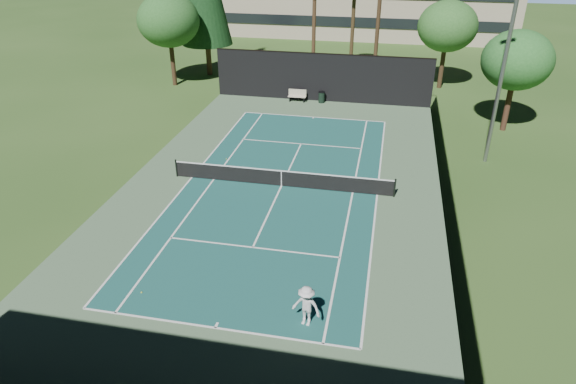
% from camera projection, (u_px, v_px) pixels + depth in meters
% --- Properties ---
extents(ground, '(160.00, 160.00, 0.00)m').
position_uv_depth(ground, '(281.00, 186.00, 29.66)').
color(ground, '#30531F').
rests_on(ground, ground).
extents(apron_slab, '(18.00, 32.00, 0.01)m').
position_uv_depth(apron_slab, '(281.00, 186.00, 29.66)').
color(apron_slab, '#51714F').
rests_on(apron_slab, ground).
extents(court_surface, '(10.97, 23.77, 0.01)m').
position_uv_depth(court_surface, '(281.00, 186.00, 29.66)').
color(court_surface, '#1A534E').
rests_on(court_surface, ground).
extents(court_lines, '(11.07, 23.87, 0.01)m').
position_uv_depth(court_lines, '(281.00, 186.00, 29.65)').
color(court_lines, white).
rests_on(court_lines, ground).
extents(tennis_net, '(12.90, 0.10, 1.10)m').
position_uv_depth(tennis_net, '(281.00, 178.00, 29.40)').
color(tennis_net, black).
rests_on(tennis_net, ground).
extents(fence, '(18.04, 32.05, 4.03)m').
position_uv_depth(fence, '(281.00, 154.00, 28.77)').
color(fence, black).
rests_on(fence, ground).
extents(player, '(1.24, 0.89, 1.74)m').
position_uv_depth(player, '(306.00, 306.00, 19.20)').
color(player, silver).
rests_on(player, ground).
extents(tennis_ball_a, '(0.07, 0.07, 0.07)m').
position_uv_depth(tennis_ball_a, '(142.00, 292.00, 21.20)').
color(tennis_ball_a, yellow).
rests_on(tennis_ball_a, ground).
extents(tennis_ball_b, '(0.06, 0.06, 0.06)m').
position_uv_depth(tennis_ball_b, '(263.00, 178.00, 30.52)').
color(tennis_ball_b, '#D6F036').
rests_on(tennis_ball_b, ground).
extents(tennis_ball_c, '(0.07, 0.07, 0.07)m').
position_uv_depth(tennis_ball_c, '(276.00, 172.00, 31.29)').
color(tennis_ball_c, yellow).
rests_on(tennis_ball_c, ground).
extents(tennis_ball_d, '(0.07, 0.07, 0.07)m').
position_uv_depth(tennis_ball_d, '(226.00, 159.00, 32.94)').
color(tennis_ball_d, '#C4D430').
rests_on(tennis_ball_d, ground).
extents(park_bench, '(1.50, 0.45, 1.02)m').
position_uv_depth(park_bench, '(297.00, 95.00, 43.11)').
color(park_bench, beige).
rests_on(park_bench, ground).
extents(trash_bin, '(0.56, 0.56, 0.95)m').
position_uv_depth(trash_bin, '(322.00, 97.00, 42.87)').
color(trash_bin, black).
rests_on(trash_bin, ground).
extents(decid_tree_a, '(5.12, 5.12, 7.62)m').
position_uv_depth(decid_tree_a, '(448.00, 26.00, 44.34)').
color(decid_tree_a, '#402D1B').
rests_on(decid_tree_a, ground).
extents(decid_tree_b, '(4.80, 4.80, 7.14)m').
position_uv_depth(decid_tree_b, '(517.00, 60.00, 35.16)').
color(decid_tree_b, '#4E3021').
rests_on(decid_tree_b, ground).
extents(decid_tree_c, '(5.44, 5.44, 8.09)m').
position_uv_depth(decid_tree_c, '(168.00, 20.00, 44.96)').
color(decid_tree_c, '#442E1D').
rests_on(decid_tree_c, ground).
extents(campus_building, '(40.50, 12.50, 8.30)m').
position_uv_depth(campus_building, '(355.00, 0.00, 67.40)').
color(campus_building, '#B5A58C').
rests_on(campus_building, ground).
extents(light_pole, '(0.90, 0.25, 12.22)m').
position_uv_depth(light_pole, '(505.00, 60.00, 29.68)').
color(light_pole, gray).
rests_on(light_pole, ground).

